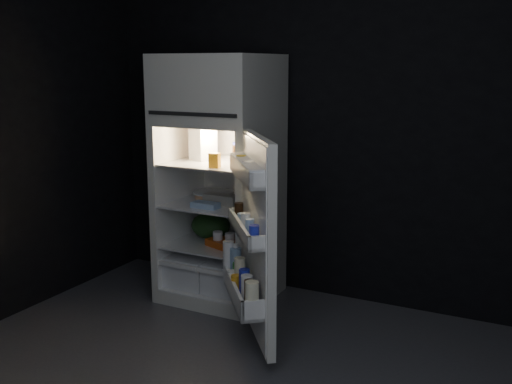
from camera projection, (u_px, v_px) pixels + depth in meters
The scene contains 16 objects.
wall_back at pixel (357, 117), 4.20m from camera, with size 4.00×0.00×2.70m, color black.
refrigerator at pixel (221, 170), 4.34m from camera, with size 0.76×0.71×1.78m.
fridge_door at pixel (253, 242), 3.55m from camera, with size 0.60×0.68×1.22m.
milk_jug at pixel (203, 143), 4.35m from camera, with size 0.15×0.15×0.24m, color white.
mayo_jar at pixel (241, 152), 4.27m from camera, with size 0.12×0.12×0.14m, color #1F28A9.
jam_jar at pixel (239, 155), 4.19m from camera, with size 0.09×0.09×0.13m, color black.
amber_bottle at pixel (198, 143), 4.46m from camera, with size 0.09×0.09×0.22m, color #BD681E.
small_carton at pixel (215, 160), 4.04m from camera, with size 0.07×0.05×0.10m, color orange.
egg_carton at pixel (221, 199), 4.29m from camera, with size 0.26×0.10×0.07m, color gray.
pie at pixel (213, 195), 4.50m from camera, with size 0.27×0.27×0.04m, color tan.
flat_package at pixel (205, 205), 4.19m from camera, with size 0.19×0.10×0.04m, color #7E9DC3.
wrapped_pkg at pixel (248, 197), 4.42m from camera, with size 0.12×0.10×0.05m, color beige.
produce_bag at pixel (211, 226), 4.49m from camera, with size 0.30×0.26×0.20m, color #193815.
yogurt_tray at pixel (225, 244), 4.28m from camera, with size 0.28×0.15×0.05m, color #BC4710.
small_can_red at pixel (254, 232), 4.51m from camera, with size 0.06×0.06×0.09m, color #BC4710.
small_can_silver at pixel (254, 237), 4.38m from camera, with size 0.07×0.07×0.09m, color white.
Camera 1 is at (1.29, -2.38, 1.71)m, focal length 42.00 mm.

